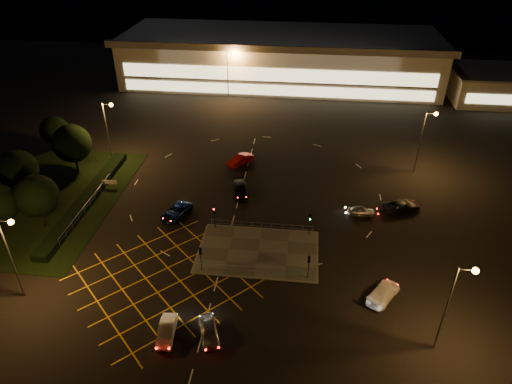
# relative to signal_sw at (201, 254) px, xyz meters

# --- Properties ---
(ground) EXTENTS (180.00, 180.00, 0.00)m
(ground) POSITION_rel_signal_sw_xyz_m (4.00, 5.99, -2.37)
(ground) COLOR black
(ground) RESTS_ON ground
(pedestrian_island) EXTENTS (14.00, 9.00, 0.12)m
(pedestrian_island) POSITION_rel_signal_sw_xyz_m (6.00, 3.99, -2.31)
(pedestrian_island) COLOR #4C4944
(pedestrian_island) RESTS_ON ground
(grass_verge) EXTENTS (18.00, 30.00, 0.08)m
(grass_verge) POSITION_rel_signal_sw_xyz_m (-24.00, 11.99, -2.33)
(grass_verge) COLOR black
(grass_verge) RESTS_ON ground
(hedge) EXTENTS (2.00, 26.00, 1.00)m
(hedge) POSITION_rel_signal_sw_xyz_m (-19.00, 11.99, -1.87)
(hedge) COLOR black
(hedge) RESTS_ON ground
(supermarket) EXTENTS (72.00, 26.50, 10.50)m
(supermarket) POSITION_rel_signal_sw_xyz_m (4.00, 67.95, 2.95)
(supermarket) COLOR beige
(supermarket) RESTS_ON ground
(retail_unit_a) EXTENTS (18.80, 14.80, 6.35)m
(retail_unit_a) POSITION_rel_signal_sw_xyz_m (50.00, 59.97, 0.85)
(retail_unit_a) COLOR beige
(retail_unit_a) RESTS_ON ground
(streetlight_sw) EXTENTS (1.78, 0.56, 10.03)m
(streetlight_sw) POSITION_rel_signal_sw_xyz_m (-17.56, -6.01, 4.20)
(streetlight_sw) COLOR slate
(streetlight_sw) RESTS_ON ground
(streetlight_se) EXTENTS (1.78, 0.56, 10.03)m
(streetlight_se) POSITION_rel_signal_sw_xyz_m (24.44, -8.01, 4.20)
(streetlight_se) COLOR slate
(streetlight_se) RESTS_ON ground
(streetlight_nw) EXTENTS (1.78, 0.56, 10.03)m
(streetlight_nw) POSITION_rel_signal_sw_xyz_m (-19.56, 23.99, 4.20)
(streetlight_nw) COLOR slate
(streetlight_nw) RESTS_ON ground
(streetlight_ne) EXTENTS (1.78, 0.56, 10.03)m
(streetlight_ne) POSITION_rel_signal_sw_xyz_m (28.44, 25.99, 4.20)
(streetlight_ne) COLOR slate
(streetlight_ne) RESTS_ON ground
(streetlight_far_left) EXTENTS (1.78, 0.56, 10.03)m
(streetlight_far_left) POSITION_rel_signal_sw_xyz_m (-5.56, 53.99, 4.20)
(streetlight_far_left) COLOR slate
(streetlight_far_left) RESTS_ON ground
(streetlight_far_right) EXTENTS (1.78, 0.56, 10.03)m
(streetlight_far_right) POSITION_rel_signal_sw_xyz_m (34.44, 55.99, 4.20)
(streetlight_far_right) COLOR slate
(streetlight_far_right) RESTS_ON ground
(signal_sw) EXTENTS (0.28, 0.30, 3.15)m
(signal_sw) POSITION_rel_signal_sw_xyz_m (0.00, 0.00, 0.00)
(signal_sw) COLOR black
(signal_sw) RESTS_ON pedestrian_island
(signal_se) EXTENTS (0.28, 0.30, 3.15)m
(signal_se) POSITION_rel_signal_sw_xyz_m (12.00, 0.00, 0.00)
(signal_se) COLOR black
(signal_se) RESTS_ON pedestrian_island
(signal_nw) EXTENTS (0.28, 0.30, 3.15)m
(signal_nw) POSITION_rel_signal_sw_xyz_m (0.00, 7.99, 0.00)
(signal_nw) COLOR black
(signal_nw) RESTS_ON pedestrian_island
(signal_ne) EXTENTS (0.28, 0.30, 3.15)m
(signal_ne) POSITION_rel_signal_sw_xyz_m (12.00, 7.99, 0.00)
(signal_ne) COLOR black
(signal_ne) RESTS_ON pedestrian_island
(tree_b) EXTENTS (5.40, 5.40, 7.35)m
(tree_b) POSITION_rel_signal_sw_xyz_m (-28.00, 11.99, 2.28)
(tree_b) COLOR black
(tree_b) RESTS_ON ground
(tree_c) EXTENTS (5.76, 5.76, 7.84)m
(tree_c) POSITION_rel_signal_sw_xyz_m (-24.00, 19.99, 2.59)
(tree_c) COLOR black
(tree_c) RESTS_ON ground
(tree_d) EXTENTS (4.68, 4.68, 6.37)m
(tree_d) POSITION_rel_signal_sw_xyz_m (-30.00, 25.99, 1.65)
(tree_d) COLOR black
(tree_d) RESTS_ON ground
(tree_e) EXTENTS (5.40, 5.40, 7.35)m
(tree_e) POSITION_rel_signal_sw_xyz_m (-22.00, 5.99, 2.28)
(tree_e) COLOR black
(tree_e) RESTS_ON ground
(car_near_silver) EXTENTS (2.98, 4.49, 1.42)m
(car_near_silver) POSITION_rel_signal_sw_xyz_m (2.73, -9.12, -1.66)
(car_near_silver) COLOR silver
(car_near_silver) RESTS_ON ground
(car_queue_white) EXTENTS (1.83, 4.24, 1.36)m
(car_queue_white) POSITION_rel_signal_sw_xyz_m (-1.33, -9.51, -1.69)
(car_queue_white) COLOR white
(car_queue_white) RESTS_ON ground
(car_left_blue) EXTENTS (3.91, 5.53, 1.40)m
(car_left_blue) POSITION_rel_signal_sw_xyz_m (-5.67, 10.17, -1.67)
(car_left_blue) COLOR #0C1C4A
(car_left_blue) RESTS_ON ground
(car_far_dkgrey) EXTENTS (3.20, 5.34, 1.45)m
(car_far_dkgrey) POSITION_rel_signal_sw_xyz_m (2.04, 16.67, -1.64)
(car_far_dkgrey) COLOR black
(car_far_dkgrey) RESTS_ON ground
(car_right_silver) EXTENTS (3.66, 1.54, 1.24)m
(car_right_silver) POSITION_rel_signal_sw_xyz_m (18.91, 13.28, -1.75)
(car_right_silver) COLOR #B3B6BB
(car_right_silver) RESTS_ON ground
(car_circ_red) EXTENTS (4.20, 4.56, 1.52)m
(car_circ_red) POSITION_rel_signal_sw_xyz_m (0.72, 25.42, -1.61)
(car_circ_red) COLOR #970B0B
(car_circ_red) RESTS_ON ground
(car_east_grey) EXTENTS (5.66, 4.22, 1.43)m
(car_east_grey) POSITION_rel_signal_sw_xyz_m (24.43, 15.04, -1.65)
(car_east_grey) COLOR black
(car_east_grey) RESTS_ON ground
(car_approach_white) EXTENTS (4.41, 5.23, 1.43)m
(car_approach_white) POSITION_rel_signal_sw_xyz_m (19.97, -2.00, -1.65)
(car_approach_white) COLOR white
(car_approach_white) RESTS_ON ground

